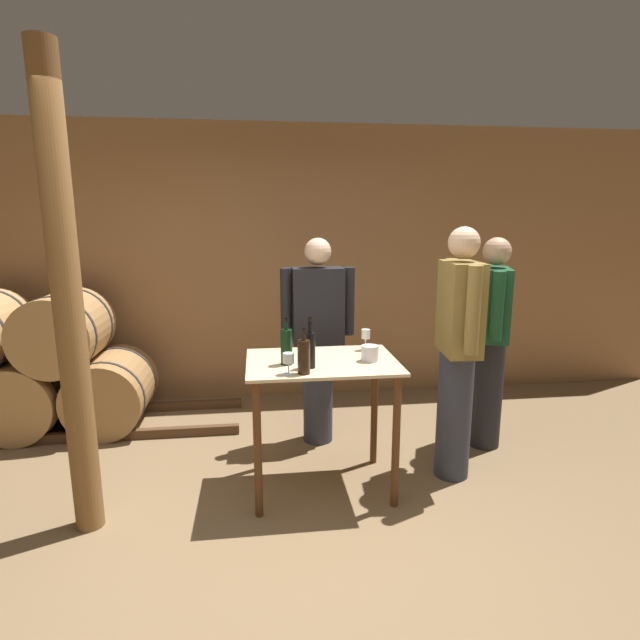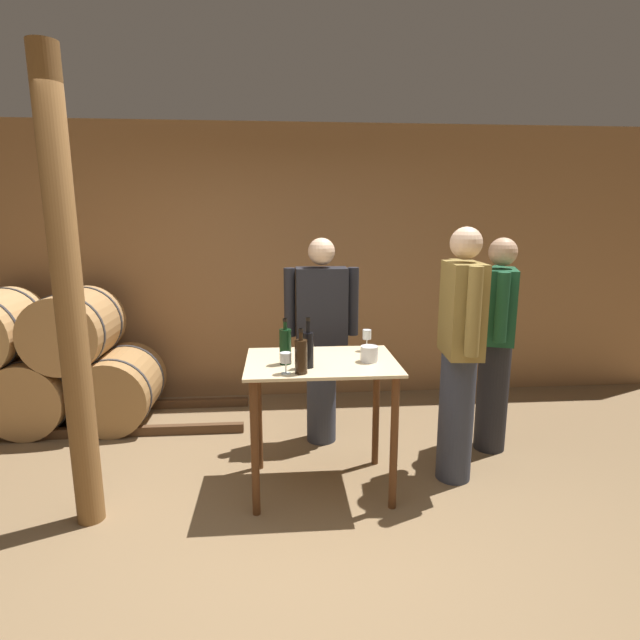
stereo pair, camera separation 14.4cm
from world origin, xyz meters
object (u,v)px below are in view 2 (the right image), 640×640
Objects in this scene: wooden_post at (69,303)px; person_visitor_bearded at (321,337)px; wine_glass_near_left at (286,358)px; wine_glass_near_center at (367,335)px; wine_bottle_left at (301,356)px; wine_bottle_center at (308,349)px; wine_bottle_far_left at (285,346)px; person_visitor_with_scarf at (496,341)px; ice_bucket at (369,354)px; person_host at (460,351)px.

wooden_post reaches higher than person_visitor_bearded.
wine_glass_near_center reaches higher than wine_glass_near_left.
wine_bottle_center is at bearing 66.94° from wine_bottle_left.
wine_bottle_far_left is 1.72m from person_visitor_with_scarf.
person_visitor_with_scarf is 1.00× the size of person_visitor_bearded.
wine_glass_near_left is 1.16× the size of ice_bucket.
wine_bottle_left is 0.68m from wine_glass_near_center.
wooden_post is 1.81m from ice_bucket.
wine_bottle_left is at bearing -0.90° from wine_glass_near_left.
ice_bucket is 0.06× the size of person_host.
wine_bottle_far_left reaches higher than wine_glass_near_left.
wine_bottle_center is 2.81× the size of ice_bucket.
wine_glass_near_center reaches higher than ice_bucket.
wine_bottle_center is 0.42m from ice_bucket.
person_host is at bearing 7.34° from wooden_post.
wine_bottle_center is 0.91m from person_visitor_bearded.
wine_glass_near_center is (0.57, 0.48, 0.01)m from wine_glass_near_left.
wine_bottle_center is at bearing -33.17° from wine_bottle_far_left.
wine_bottle_center is 2.13× the size of wine_glass_near_center.
wine_glass_near_left is at bearing -140.98° from wine_bottle_center.
ice_bucket is (-0.03, -0.27, -0.06)m from wine_glass_near_center.
wine_glass_near_center is at bearing 83.41° from ice_bucket.
wooden_post is 1.62× the size of person_visitor_bearded.
person_visitor_with_scarf reaches higher than wine_bottle_left.
wine_glass_near_center is 1.32× the size of ice_bucket.
person_visitor_with_scarf is at bearing 22.53° from wine_bottle_center.
wine_glass_near_left is 0.07× the size of person_host.
wine_bottle_far_left reaches higher than ice_bucket.
wine_bottle_center is (1.35, 0.12, -0.32)m from wooden_post.
wine_glass_near_left reaches higher than ice_bucket.
wine_bottle_far_left is 0.64m from wine_glass_near_center.
wooden_post is 8.51× the size of wine_bottle_center.
ice_bucket is (0.54, 0.21, -0.04)m from wine_glass_near_left.
person_visitor_with_scarf is at bearing 43.69° from person_host.
wine_glass_near_center is at bearing 25.71° from wine_bottle_far_left.
person_visitor_with_scarf is (1.05, 0.25, -0.13)m from wine_glass_near_center.
wine_bottle_left is at bearing -154.51° from person_visitor_with_scarf.
wooden_post is 1.61× the size of person_visitor_with_scarf.
person_visitor_with_scarf reaches higher than ice_bucket.
ice_bucket is at bearing -171.81° from person_host.
person_host is (1.04, 0.19, -0.09)m from wine_bottle_center.
wine_bottle_center reaches higher than wine_glass_near_left.
wine_bottle_center is at bearing -139.72° from wine_glass_near_center.
person_host reaches higher than person_visitor_with_scarf.
wine_bottle_center is at bearing 39.02° from wine_glass_near_left.
wine_glass_near_center is 0.60m from person_visitor_bearded.
person_host is (2.39, 0.31, -0.41)m from wooden_post.
wine_glass_near_center is 0.09× the size of person_visitor_bearded.
wine_bottle_left reaches higher than wine_glass_near_left.
person_visitor_bearded reaches higher than wine_bottle_left.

